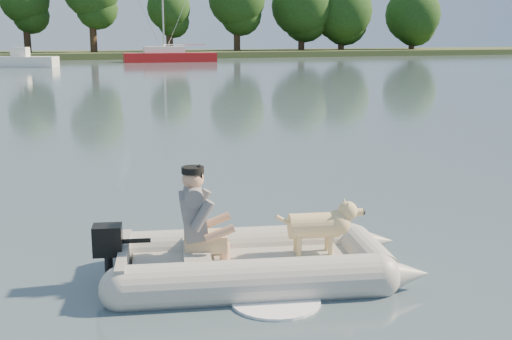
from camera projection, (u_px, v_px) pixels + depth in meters
name	position (u px, v px, depth m)	size (l,w,h in m)	color
water	(282.00, 283.00, 6.29)	(160.00, 160.00, 0.00)	slate
shore_bank	(54.00, 56.00, 63.54)	(160.00, 12.00, 0.70)	#47512D
treeline	(112.00, 4.00, 63.46)	(84.66, 7.35, 9.27)	#332316
dinghy	(258.00, 228.00, 6.34)	(4.22, 3.02, 1.23)	#A5A49F
man	(195.00, 212.00, 6.27)	(0.64, 0.55, 0.95)	slate
dog	(314.00, 230.00, 6.47)	(0.82, 0.29, 0.55)	tan
outboard_motor	(108.00, 258.00, 6.19)	(0.37, 0.26, 0.69)	black
motorboat	(23.00, 54.00, 46.66)	(4.92, 1.89, 2.08)	white
sailboat	(169.00, 56.00, 55.00)	(7.96, 2.90, 10.74)	#9E1213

